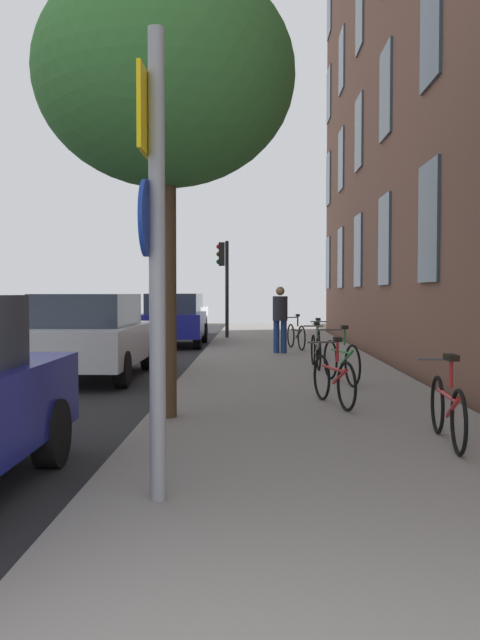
% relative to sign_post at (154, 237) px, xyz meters
% --- Properties ---
extents(ground_plane, '(41.80, 41.80, 0.00)m').
position_rel_sign_post_xyz_m(ground_plane, '(-2.02, 11.98, -2.06)').
color(ground_plane, '#332D28').
extents(road_asphalt, '(7.00, 38.00, 0.01)m').
position_rel_sign_post_xyz_m(road_asphalt, '(-4.12, 11.98, -2.05)').
color(road_asphalt, '#232326').
rests_on(road_asphalt, ground).
extents(sidewalk, '(4.20, 38.00, 0.12)m').
position_rel_sign_post_xyz_m(sidewalk, '(1.48, 11.98, -2.00)').
color(sidewalk, gray).
rests_on(sidewalk, ground).
extents(building_facade, '(0.56, 27.00, 14.78)m').
position_rel_sign_post_xyz_m(building_facade, '(4.08, 11.48, 5.35)').
color(building_facade, brown).
rests_on(building_facade, ground).
extents(sign_post, '(0.16, 0.60, 3.44)m').
position_rel_sign_post_xyz_m(sign_post, '(0.00, 0.00, 0.00)').
color(sign_post, gray).
rests_on(sign_post, sidewalk).
extents(traffic_light, '(0.43, 0.24, 3.32)m').
position_rel_sign_post_xyz_m(traffic_light, '(-0.30, 18.96, 0.34)').
color(traffic_light, black).
rests_on(traffic_light, sidewalk).
extents(tree_near, '(3.16, 3.16, 5.51)m').
position_rel_sign_post_xyz_m(tree_near, '(-0.35, 3.47, 2.21)').
color(tree_near, '#4C3823').
rests_on(tree_near, sidewalk).
extents(bicycle_0, '(0.42, 1.67, 0.92)m').
position_rel_sign_post_xyz_m(bicycle_0, '(2.69, 1.97, -1.58)').
color(bicycle_0, black).
rests_on(bicycle_0, sidewalk).
extents(bicycle_1, '(0.54, 1.57, 0.94)m').
position_rel_sign_post_xyz_m(bicycle_1, '(1.81, 4.38, -1.57)').
color(bicycle_1, black).
rests_on(bicycle_1, sidewalk).
extents(bicycle_2, '(0.55, 1.75, 0.99)m').
position_rel_sign_post_xyz_m(bicycle_2, '(2.21, 6.78, -1.55)').
color(bicycle_2, black).
rests_on(bicycle_2, sidewalk).
extents(bicycle_3, '(0.42, 1.66, 0.94)m').
position_rel_sign_post_xyz_m(bicycle_3, '(2.00, 9.18, -1.57)').
color(bicycle_3, black).
rests_on(bicycle_3, sidewalk).
extents(bicycle_4, '(0.42, 1.65, 0.94)m').
position_rel_sign_post_xyz_m(bicycle_4, '(2.26, 11.58, -1.57)').
color(bicycle_4, black).
rests_on(bicycle_4, sidewalk).
extents(bicycle_5, '(0.53, 1.69, 0.96)m').
position_rel_sign_post_xyz_m(bicycle_5, '(1.88, 13.98, -1.56)').
color(bicycle_5, black).
rests_on(bicycle_5, sidewalk).
extents(pedestrian_0, '(0.53, 0.53, 1.69)m').
position_rel_sign_post_xyz_m(pedestrian_0, '(1.40, 12.73, -0.97)').
color(pedestrian_0, navy).
rests_on(pedestrian_0, sidewalk).
extents(car_1, '(1.96, 4.47, 1.62)m').
position_rel_sign_post_xyz_m(car_1, '(-2.41, 8.26, -1.21)').
color(car_1, silver).
rests_on(car_1, road_asphalt).
extents(car_2, '(1.94, 4.17, 1.62)m').
position_rel_sign_post_xyz_m(car_2, '(-1.76, 16.59, -1.22)').
color(car_2, navy).
rests_on(car_2, road_asphalt).
extents(car_3, '(1.81, 4.43, 1.62)m').
position_rel_sign_post_xyz_m(car_3, '(-2.29, 24.92, -1.22)').
color(car_3, silver).
rests_on(car_3, road_asphalt).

